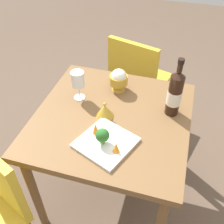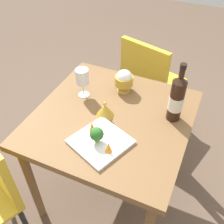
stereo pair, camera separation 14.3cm
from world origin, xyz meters
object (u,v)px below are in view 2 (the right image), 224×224
at_px(wine_bottle, 177,99).
at_px(carrot_garnish_left, 92,127).
at_px(rice_bowl_lid, 105,110).
at_px(chair_by_wall, 148,78).
at_px(rice_bowl, 124,80).
at_px(carrot_garnish_right, 109,147).
at_px(serving_plate, 100,142).
at_px(broccoli_floret, 97,134).
at_px(wine_glass, 82,77).

relative_size(wine_bottle, carrot_garnish_left, 5.19).
bearing_deg(wine_bottle, rice_bowl_lid, -159.26).
bearing_deg(chair_by_wall, rice_bowl, -76.05).
bearing_deg(carrot_garnish_right, rice_bowl_lid, 118.70).
relative_size(rice_bowl_lid, serving_plate, 0.31).
bearing_deg(rice_bowl_lid, serving_plate, -71.42).
distance_m(chair_by_wall, carrot_garnish_right, 1.00).
relative_size(wine_bottle, rice_bowl, 2.39).
bearing_deg(wine_bottle, carrot_garnish_right, -120.42).
bearing_deg(broccoli_floret, serving_plate, 42.74).
distance_m(wine_glass, serving_plate, 0.41).
height_order(rice_bowl, rice_bowl_lid, rice_bowl).
relative_size(chair_by_wall, broccoli_floret, 9.91).
relative_size(rice_bowl, broccoli_floret, 1.65).
height_order(chair_by_wall, rice_bowl_lid, chair_by_wall).
bearing_deg(wine_bottle, rice_bowl, 160.45).
relative_size(chair_by_wall, wine_glass, 4.75).
height_order(wine_glass, carrot_garnish_left, wine_glass).
bearing_deg(rice_bowl_lid, carrot_garnish_right, -61.30).
relative_size(wine_glass, serving_plate, 0.55).
bearing_deg(carrot_garnish_left, chair_by_wall, 88.27).
distance_m(rice_bowl_lid, carrot_garnish_right, 0.27).
relative_size(rice_bowl, carrot_garnish_right, 2.51).
bearing_deg(rice_bowl_lid, rice_bowl, 88.19).
relative_size(rice_bowl_lid, carrot_garnish_right, 1.77).
xyz_separation_m(wine_bottle, carrot_garnish_left, (-0.35, -0.28, -0.09)).
relative_size(rice_bowl, rice_bowl_lid, 1.42).
height_order(rice_bowl_lid, broccoli_floret, broccoli_floret).
distance_m(wine_bottle, wine_glass, 0.54).
distance_m(serving_plate, carrot_garnish_right, 0.09).
height_order(wine_glass, serving_plate, wine_glass).
bearing_deg(chair_by_wall, carrot_garnish_left, -75.64).
relative_size(serving_plate, broccoli_floret, 3.79).
distance_m(wine_bottle, carrot_garnish_right, 0.43).
bearing_deg(serving_plate, rice_bowl_lid, 108.58).
relative_size(chair_by_wall, carrot_garnish_right, 15.03).
xyz_separation_m(wine_bottle, rice_bowl, (-0.34, 0.12, -0.06)).
xyz_separation_m(wine_glass, serving_plate, (0.26, -0.30, -0.12)).
bearing_deg(serving_plate, wine_glass, 130.53).
distance_m(wine_bottle, rice_bowl_lid, 0.38).
distance_m(serving_plate, broccoli_floret, 0.06).
bearing_deg(rice_bowl, rice_bowl_lid, -91.81).
xyz_separation_m(chair_by_wall, wine_bottle, (0.32, -0.60, 0.34)).
bearing_deg(broccoli_floret, carrot_garnish_right, -23.42).
height_order(wine_glass, rice_bowl_lid, wine_glass).
xyz_separation_m(rice_bowl, broccoli_floret, (0.04, -0.45, -0.01)).
height_order(wine_glass, broccoli_floret, wine_glass).
relative_size(wine_glass, broccoli_floret, 2.09).
relative_size(wine_glass, carrot_garnish_left, 2.75).
bearing_deg(carrot_garnish_left, rice_bowl_lid, 89.71).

